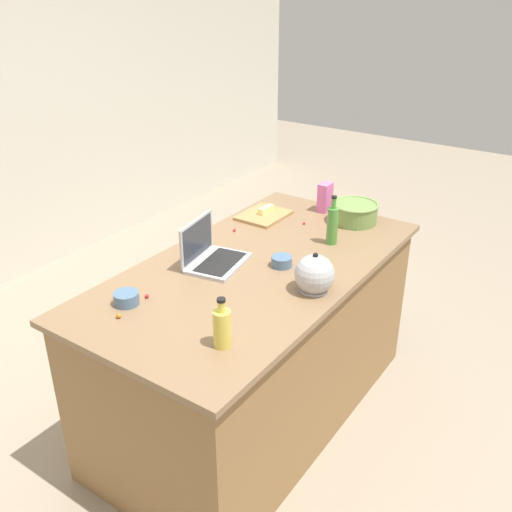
# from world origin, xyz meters

# --- Properties ---
(ground_plane) EXTENTS (12.00, 12.00, 0.00)m
(ground_plane) POSITION_xyz_m (0.00, 0.00, 0.00)
(ground_plane) COLOR gray
(island_counter) EXTENTS (1.85, 0.96, 0.90)m
(island_counter) POSITION_xyz_m (0.00, 0.00, 0.45)
(island_counter) COLOR olive
(island_counter) RESTS_ON ground
(laptop) EXTENTS (0.35, 0.28, 0.22)m
(laptop) POSITION_xyz_m (-0.11, 0.19, 0.95)
(laptop) COLOR #B7B7BC
(laptop) RESTS_ON island_counter
(mixing_bowl_large) EXTENTS (0.26, 0.26, 0.11)m
(mixing_bowl_large) POSITION_xyz_m (0.76, -0.15, 0.96)
(mixing_bowl_large) COLOR #72934C
(mixing_bowl_large) RESTS_ON island_counter
(bottle_olive) EXTENTS (0.06, 0.06, 0.26)m
(bottle_olive) POSITION_xyz_m (0.43, -0.18, 1.01)
(bottle_olive) COLOR #4C8C38
(bottle_olive) RESTS_ON island_counter
(bottle_oil) EXTENTS (0.07, 0.07, 0.21)m
(bottle_oil) POSITION_xyz_m (-0.62, -0.27, 0.98)
(bottle_oil) COLOR #DBC64C
(bottle_oil) RESTS_ON island_counter
(kettle) EXTENTS (0.21, 0.18, 0.20)m
(kettle) POSITION_xyz_m (-0.05, -0.35, 0.98)
(kettle) COLOR #ADADB2
(kettle) RESTS_ON island_counter
(cutting_board) EXTENTS (0.29, 0.23, 0.02)m
(cutting_board) POSITION_xyz_m (0.53, 0.31, 0.91)
(cutting_board) COLOR #AD7F4C
(cutting_board) RESTS_ON island_counter
(butter_stick_left) EXTENTS (0.11, 0.04, 0.04)m
(butter_stick_left) POSITION_xyz_m (0.56, 0.31, 0.94)
(butter_stick_left) COLOR #F4E58C
(butter_stick_left) RESTS_ON cutting_board
(ramekin_small) EXTENTS (0.11, 0.11, 0.05)m
(ramekin_small) POSITION_xyz_m (-0.61, 0.25, 0.93)
(ramekin_small) COLOR slate
(ramekin_small) RESTS_ON island_counter
(ramekin_medium) EXTENTS (0.10, 0.10, 0.05)m
(ramekin_medium) POSITION_xyz_m (0.06, -0.11, 0.93)
(ramekin_medium) COLOR slate
(ramekin_medium) RESTS_ON island_counter
(candy_bag) EXTENTS (0.09, 0.06, 0.17)m
(candy_bag) POSITION_xyz_m (0.82, 0.07, 0.99)
(candy_bag) COLOR pink
(candy_bag) RESTS_ON island_counter
(candy_0) EXTENTS (0.02, 0.02, 0.02)m
(candy_0) POSITION_xyz_m (0.66, -0.21, 0.91)
(candy_0) COLOR green
(candy_0) RESTS_ON island_counter
(candy_1) EXTENTS (0.01, 0.01, 0.01)m
(candy_1) POSITION_xyz_m (0.57, 0.06, 0.91)
(candy_1) COLOR red
(candy_1) RESTS_ON island_counter
(candy_2) EXTENTS (0.02, 0.02, 0.02)m
(candy_2) POSITION_xyz_m (0.27, 0.33, 0.91)
(candy_2) COLOR red
(candy_2) RESTS_ON island_counter
(candy_3) EXTENTS (0.02, 0.02, 0.02)m
(candy_3) POSITION_xyz_m (-0.52, 0.22, 0.91)
(candy_3) COLOR red
(candy_3) RESTS_ON island_counter
(candy_4) EXTENTS (0.02, 0.02, 0.02)m
(candy_4) POSITION_xyz_m (-0.71, 0.20, 0.91)
(candy_4) COLOR orange
(candy_4) RESTS_ON island_counter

